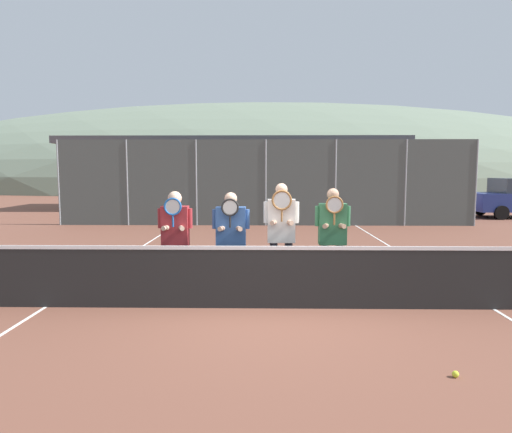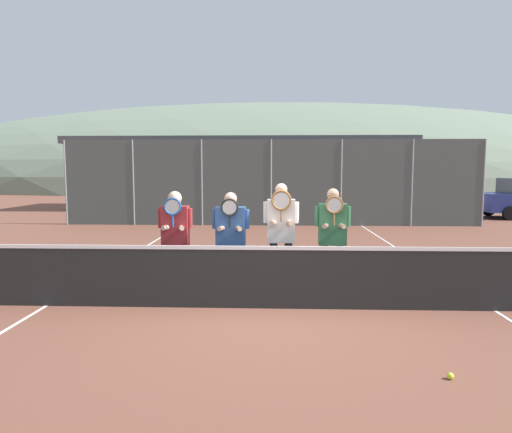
{
  "view_description": "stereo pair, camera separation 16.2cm",
  "coord_description": "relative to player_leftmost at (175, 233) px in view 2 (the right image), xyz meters",
  "views": [
    {
      "loc": [
        -0.06,
        -6.73,
        2.09
      ],
      "look_at": [
        -0.2,
        0.93,
        1.31
      ],
      "focal_mm": 32.0,
      "sensor_mm": 36.0,
      "label": 1
    },
    {
      "loc": [
        0.1,
        -6.73,
        2.09
      ],
      "look_at": [
        -0.2,
        0.93,
        1.31
      ],
      "focal_mm": 32.0,
      "sensor_mm": 36.0,
      "label": 2
    }
  ],
  "objects": [
    {
      "name": "tennis_ball_on_court",
      "position": [
        3.4,
        -2.97,
        -1.01
      ],
      "size": [
        0.07,
        0.07,
        0.07
      ],
      "color": "#CCDB33",
      "rests_on": "ground_plane"
    },
    {
      "name": "ground_plane",
      "position": [
        1.53,
        -0.69,
        -1.04
      ],
      "size": [
        120.0,
        120.0,
        0.0
      ],
      "primitive_type": "plane",
      "color": "brown"
    },
    {
      "name": "tennis_net",
      "position": [
        1.53,
        -0.69,
        -0.55
      ],
      "size": [
        9.16,
        0.09,
        1.06
      ],
      "color": "gray",
      "rests_on": "ground_plane"
    },
    {
      "name": "car_far_left",
      "position": [
        -2.37,
        12.57,
        -0.19
      ],
      "size": [
        4.77,
        2.05,
        1.66
      ],
      "color": "black",
      "rests_on": "ground_plane"
    },
    {
      "name": "clubhouse_building",
      "position": [
        -0.15,
        17.56,
        0.86
      ],
      "size": [
        17.7,
        5.5,
        3.76
      ],
      "color": "beige",
      "rests_on": "ground_plane"
    },
    {
      "name": "car_left_of_center",
      "position": [
        2.84,
        13.04,
        -0.12
      ],
      "size": [
        4.16,
        1.97,
        1.82
      ],
      "color": "#B2B7BC",
      "rests_on": "ground_plane"
    },
    {
      "name": "player_leftmost",
      "position": [
        0.0,
        0.0,
        0.0
      ],
      "size": [
        0.57,
        0.34,
        1.74
      ],
      "color": "#232838",
      "rests_on": "ground_plane"
    },
    {
      "name": "fence_back",
      "position": [
        1.53,
        9.72,
        0.57
      ],
      "size": [
        15.74,
        0.06,
        3.22
      ],
      "color": "gray",
      "rests_on": "ground_plane"
    },
    {
      "name": "player_center_left",
      "position": [
        0.92,
        0.04,
        -0.02
      ],
      "size": [
        0.62,
        0.34,
        1.72
      ],
      "color": "#232838",
      "rests_on": "ground_plane"
    },
    {
      "name": "court_line_left_sideline",
      "position": [
        -1.88,
        2.31,
        -1.04
      ],
      "size": [
        0.05,
        16.0,
        0.01
      ],
      "primitive_type": "cube",
      "color": "white",
      "rests_on": "ground_plane"
    },
    {
      "name": "player_rightmost",
      "position": [
        2.6,
        0.07,
        0.01
      ],
      "size": [
        0.58,
        0.34,
        1.79
      ],
      "color": "white",
      "rests_on": "ground_plane"
    },
    {
      "name": "player_center_right",
      "position": [
        1.75,
        0.05,
        0.06
      ],
      "size": [
        0.59,
        0.34,
        1.87
      ],
      "color": "#232838",
      "rests_on": "ground_plane"
    },
    {
      "name": "hill_distant",
      "position": [
        1.53,
        58.15,
        -1.04
      ],
      "size": [
        110.66,
        61.48,
        21.52
      ],
      "color": "slate",
      "rests_on": "ground_plane"
    },
    {
      "name": "court_line_right_sideline",
      "position": [
        4.93,
        2.31,
        -1.04
      ],
      "size": [
        0.05,
        16.0,
        0.01
      ],
      "primitive_type": "cube",
      "color": "white",
      "rests_on": "ground_plane"
    },
    {
      "name": "car_center",
      "position": [
        7.8,
        12.57,
        -0.13
      ],
      "size": [
        4.29,
        2.03,
        1.79
      ],
      "color": "navy",
      "rests_on": "ground_plane"
    }
  ]
}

